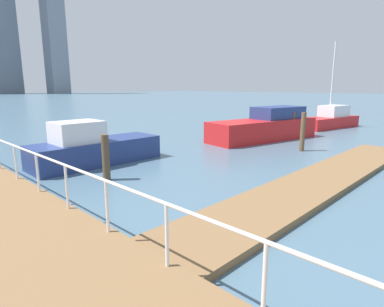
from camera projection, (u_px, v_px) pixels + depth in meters
ground_plane at (84, 164)px, 13.44m from camera, size 300.00×300.00×0.00m
floating_dock at (321, 180)px, 10.78m from camera, size 15.60×2.00×0.18m
boardwalk_railing at (266, 258)px, 3.71m from camera, size 0.06×28.10×1.08m
dock_piling_0 at (303, 132)px, 15.89m from camera, size 0.24×0.24×1.95m
dock_piling_1 at (292, 125)px, 19.69m from camera, size 0.29×0.29×1.68m
dock_piling_2 at (106, 158)px, 10.95m from camera, size 0.26×0.26×1.60m
moored_boat_1 at (266, 127)px, 19.46m from camera, size 7.67×3.52×1.97m
moored_boat_2 at (93, 148)px, 13.30m from camera, size 5.41×1.87×1.85m
moored_boat_3 at (330, 119)px, 25.11m from camera, size 6.08×2.73×6.51m
skyline_tower_5 at (54, 29)px, 136.67m from camera, size 7.83×9.40×54.86m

